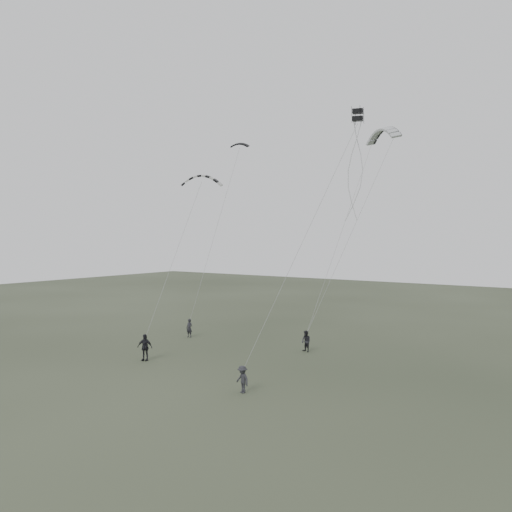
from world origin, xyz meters
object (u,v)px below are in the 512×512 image
Objects in this scene: flyer_far at (242,379)px; kite_striped at (202,176)px; flyer_center at (145,347)px; flyer_left at (189,328)px; flyer_right at (306,341)px; kite_dark_small at (240,144)px; kite_box at (358,115)px; kite_pale_large at (383,129)px.

kite_striped is (-10.49, 8.85, 12.82)m from flyer_far.
kite_striped is (-0.60, 6.81, 12.64)m from flyer_center.
flyer_right reaches higher than flyer_left.
flyer_far is at bearing -75.15° from kite_dark_small.
flyer_left is 8.51m from flyer_center.
flyer_right is (11.01, 0.77, 0.01)m from flyer_left.
flyer_center reaches higher than flyer_right.
flyer_center reaches higher than flyer_left.
kite_striped reaches higher than flyer_center.
flyer_right is 16.83m from kite_box.
flyer_center is at bearing -75.01° from flyer_left.
flyer_far is 2.13× the size of kite_box.
kite_pale_large reaches higher than flyer_center.
kite_dark_small is 6.87m from kite_striped.
kite_pale_large reaches higher than kite_dark_small.
flyer_center is 0.50× the size of kite_pale_large.
kite_box is at bearing -18.25° from flyer_left.
kite_box is at bearing -43.48° from kite_pale_large.
kite_dark_small is (-1.11, 12.68, 16.18)m from flyer_center.
kite_box is at bearing -17.38° from flyer_right.
flyer_far is 24.60m from kite_dark_small.
flyer_right is at bearing 24.82° from flyer_center.
flyer_far is 18.79m from kite_striped.
flyer_far is at bearing -43.57° from flyer_left.
flyer_far is 16.88m from kite_box.
kite_pale_large is (3.34, 6.67, 16.60)m from flyer_right.
flyer_center is at bearing -106.93° from kite_dark_small.
kite_dark_small is at bearing 176.31° from flyer_right.
kite_pale_large reaches higher than flyer_far.
flyer_left is 0.43× the size of kite_pale_large.
flyer_left is 0.99× the size of flyer_right.
flyer_center is at bearing -112.65° from flyer_right.
flyer_far is 24.14m from kite_pale_large.
flyer_center is at bearing -92.78° from kite_pale_large.
kite_dark_small reaches higher than kite_striped.
kite_pale_large is at bearing 21.53° from flyer_left.
flyer_left is at bearing 88.14° from flyer_center.
flyer_right is at bearing -83.02° from kite_pale_large.
flyer_left is 0.85× the size of flyer_center.
kite_striped is (-8.58, -1.91, 12.78)m from flyer_right.
flyer_left is at bearing 119.67° from kite_striped.
kite_striped is at bearing -147.64° from flyer_right.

